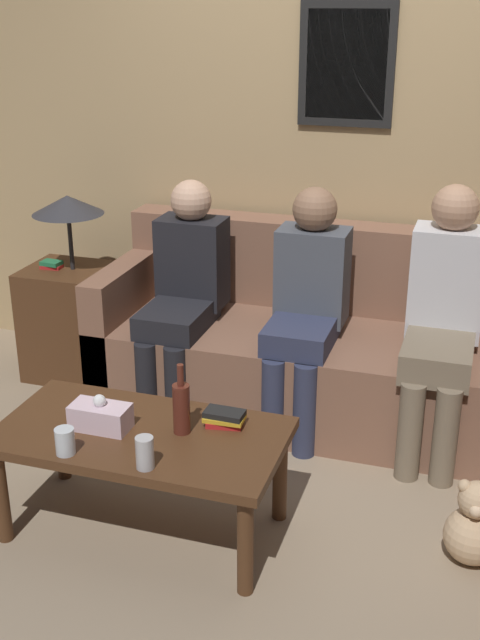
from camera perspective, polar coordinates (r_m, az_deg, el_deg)
The scene contains 14 objects.
ground_plane at distance 3.84m, azimuth 3.72°, elevation -9.60°, with size 16.00×16.00×0.00m, color gray.
wall_back at distance 4.28m, azimuth 7.43°, elevation 12.28°, with size 9.00×0.08×2.60m.
couch_main at distance 4.14m, azimuth 5.59°, elevation -2.18°, with size 2.21×0.86×0.93m.
coffee_table at distance 3.19m, azimuth -7.04°, elevation -8.80°, with size 1.12×0.59×0.45m.
side_table_with_lamp at distance 4.58m, azimuth -12.10°, elevation 0.79°, with size 0.46×0.43×1.04m.
wine_bottle at distance 3.08m, azimuth -4.19°, elevation -6.19°, with size 0.07×0.07×0.29m.
drinking_glass at distance 3.03m, azimuth -12.34°, elevation -8.42°, with size 0.07×0.07×0.10m.
book_stack at distance 3.16m, azimuth -1.11°, elevation -6.97°, with size 0.16×0.11×0.06m.
soda_can at distance 2.90m, azimuth -6.79°, elevation -9.35°, with size 0.07×0.07×0.12m.
tissue_box at distance 3.17m, azimuth -9.89°, elevation -6.75°, with size 0.23×0.12×0.15m.
person_left at distance 4.06m, azimuth -4.02°, elevation 2.27°, with size 0.34×0.62×1.17m.
person_middle at distance 3.86m, azimuth 4.76°, elevation 1.37°, with size 0.34×0.58×1.19m.
person_right at distance 3.77m, azimuth 14.27°, elevation 0.55°, with size 0.34×0.65×1.24m.
teddy_bear at distance 3.25m, azimuth 16.28°, elevation -13.97°, with size 0.22×0.22×0.35m.
Camera 1 is at (0.76, -3.19, 2.01)m, focal length 45.00 mm.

